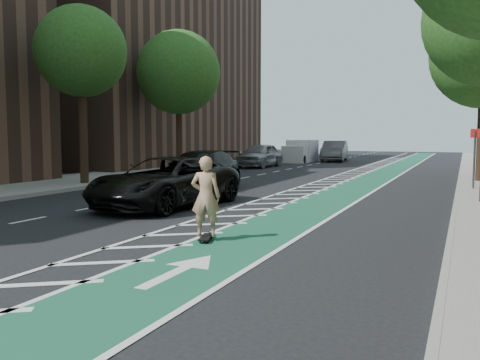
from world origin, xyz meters
The scene contains 20 objects.
ground centered at (0.00, 0.00, 0.00)m, with size 120.00×120.00×0.00m, color black.
bike_lane centered at (3.00, 10.00, 0.01)m, with size 2.00×90.00×0.01m, color #17533E.
buffer_strip centered at (1.50, 10.00, 0.01)m, with size 1.40×90.00×0.01m, color silver.
sidewalk_left centered at (-9.50, 10.00, 0.07)m, with size 5.00×90.00×0.15m, color gray.
curb_right centered at (7.05, 10.00, 0.08)m, with size 0.12×90.00×0.16m, color gray.
curb_left centered at (-7.05, 10.00, 0.08)m, with size 0.12×90.00×0.16m, color gray.
building_left_far centered at (-17.50, 24.00, 9.00)m, with size 14.00×22.00×18.00m, color brown.
tree_l_c centered at (-7.90, 8.00, 5.77)m, with size 4.20×4.20×7.90m.
tree_l_d centered at (-7.90, 16.00, 5.77)m, with size 4.20×4.20×7.90m.
sign_post centered at (7.60, 12.00, 1.35)m, with size 0.35×0.08×2.47m.
skateboard centered at (2.30, -0.40, 0.08)m, with size 0.44×0.79×0.10m.
skateboarder centered at (2.30, -0.40, 0.96)m, with size 0.62×0.41×1.71m, color tan.
suv_near centered at (-1.26, 3.67, 0.78)m, with size 2.57×5.58×1.55m, color black.
suv_far centered at (-2.40, 8.02, 0.80)m, with size 2.24×5.50×1.60m, color black.
car_silver centered at (-5.71, 22.77, 0.83)m, with size 1.97×4.89×1.67m, color gray.
car_grey centered at (-2.80, 32.44, 0.86)m, with size 1.82×5.23×1.72m, color #5C5A60.
box_truck centered at (-5.05, 30.11, 0.83)m, with size 2.01×4.34×1.80m.
barrel_a centered at (-2.20, 5.66, 0.40)m, with size 0.62×0.62×0.85m.
barrel_b centered at (-2.21, 10.74, 0.38)m, with size 0.58×0.58×0.80m.
barrel_c centered at (-4.00, 14.56, 0.38)m, with size 0.60×0.60×0.81m.
Camera 1 is at (7.27, -9.81, 2.26)m, focal length 38.00 mm.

